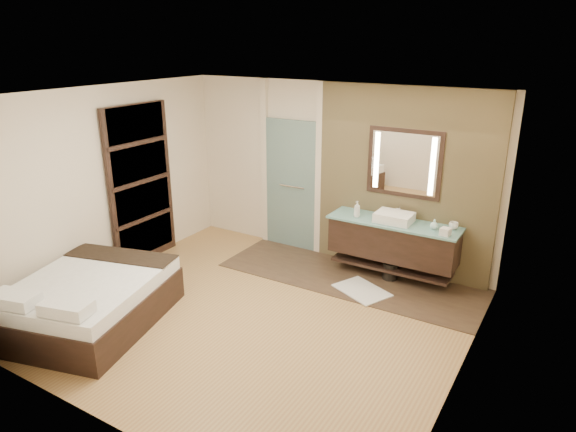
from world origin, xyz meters
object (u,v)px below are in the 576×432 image
Objects in this scene: mirror_unit at (404,163)px; bed at (89,301)px; waste_bin at (390,271)px; vanity at (393,240)px.

mirror_unit reaches higher than bed.
mirror_unit is 1.55m from waste_bin.
mirror_unit is at bearing 92.48° from waste_bin.
mirror_unit reaches higher than vanity.
mirror_unit is 4.05× the size of waste_bin.
vanity is 1.75× the size of mirror_unit.
waste_bin is at bearing 33.50° from bed.
vanity is at bearing -90.00° from mirror_unit.
waste_bin is (0.01, -0.31, -1.52)m from mirror_unit.
bed is at bearing -128.98° from mirror_unit.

